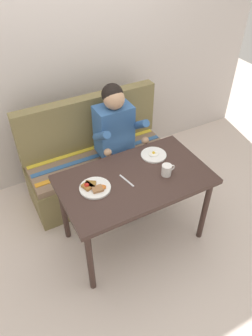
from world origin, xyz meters
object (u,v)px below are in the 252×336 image
at_px(fork, 127,180).
at_px(plate_eggs, 154,155).
at_px(person, 117,135).
at_px(plate_breakfast, 94,187).
at_px(coffee_mug, 167,170).
at_px(table, 135,185).
at_px(couch, 98,163).

bearing_deg(fork, plate_eggs, 14.50).
bearing_deg(person, plate_eggs, -71.58).
distance_m(plate_breakfast, coffee_mug, 0.59).
distance_m(table, coffee_mug, 0.29).
relative_size(coffee_mug, fork, 0.69).
bearing_deg(person, coffee_mug, -81.66).
bearing_deg(coffee_mug, person, 98.34).
xyz_separation_m(table, plate_eggs, (0.28, 0.17, 0.09)).
height_order(plate_breakfast, plate_eggs, plate_breakfast).
distance_m(table, plate_eggs, 0.34).
bearing_deg(coffee_mug, plate_breakfast, 168.17).
height_order(couch, plate_breakfast, couch).
xyz_separation_m(plate_eggs, fork, (-0.36, -0.17, -0.01)).
distance_m(person, plate_eggs, 0.44).
bearing_deg(plate_breakfast, person, 49.16).
distance_m(table, fork, 0.11).
xyz_separation_m(person, fork, (-0.22, -0.59, -0.01)).
distance_m(couch, fork, 0.86).
height_order(table, plate_eggs, plate_eggs).
relative_size(person, plate_breakfast, 5.04).
bearing_deg(plate_eggs, table, -148.38).
bearing_deg(plate_eggs, plate_breakfast, -167.56).
height_order(person, plate_eggs, person).
distance_m(table, person, 0.61).
bearing_deg(plate_breakfast, plate_eggs, 12.44).
xyz_separation_m(person, coffee_mug, (0.10, -0.67, 0.04)).
relative_size(person, coffee_mug, 10.27).
xyz_separation_m(table, fork, (-0.07, 0.00, 0.08)).
distance_m(plate_eggs, coffee_mug, 0.26).
distance_m(person, coffee_mug, 0.68).
xyz_separation_m(plate_breakfast, coffee_mug, (0.58, -0.12, 0.03)).
xyz_separation_m(couch, plate_breakfast, (-0.33, -0.73, 0.41)).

